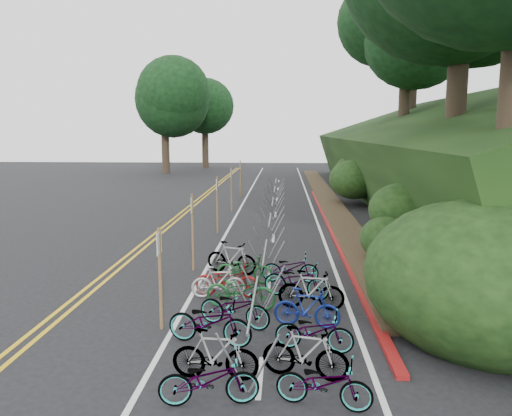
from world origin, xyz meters
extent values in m
plane|color=black|center=(0.00, 0.00, 0.00)|extent=(120.00, 120.00, 0.00)
cube|color=gold|center=(-2.15, 10.00, 0.00)|extent=(0.12, 80.00, 0.01)
cube|color=gold|center=(-1.85, 10.00, 0.00)|extent=(0.12, 80.00, 0.01)
cube|color=silver|center=(1.00, 10.00, 0.00)|extent=(0.12, 80.00, 0.01)
cube|color=silver|center=(5.20, 10.00, 0.00)|extent=(0.12, 80.00, 0.01)
cube|color=silver|center=(3.10, -2.00, 0.00)|extent=(0.10, 1.60, 0.01)
cube|color=silver|center=(3.10, 4.00, 0.00)|extent=(0.10, 1.60, 0.01)
cube|color=silver|center=(3.10, 10.00, 0.00)|extent=(0.10, 1.60, 0.01)
cube|color=silver|center=(3.10, 16.00, 0.00)|extent=(0.10, 1.60, 0.01)
cube|color=silver|center=(3.10, 22.00, 0.00)|extent=(0.10, 1.60, 0.01)
cube|color=silver|center=(3.10, 28.00, 0.00)|extent=(0.10, 1.60, 0.01)
cube|color=silver|center=(3.10, 34.00, 0.00)|extent=(0.10, 1.60, 0.01)
cube|color=maroon|center=(5.70, 12.00, 0.05)|extent=(0.25, 28.00, 0.10)
cube|color=black|center=(13.50, 22.00, 2.80)|extent=(12.32, 44.00, 9.11)
cube|color=#382819|center=(6.40, 22.00, 0.08)|extent=(1.40, 44.00, 0.16)
ellipsoid|color=#284C19|center=(7.20, 3.00, 1.04)|extent=(2.00, 2.80, 1.60)
ellipsoid|color=#284C19|center=(8.00, 8.00, 1.55)|extent=(2.60, 3.64, 2.08)
ellipsoid|color=#284C19|center=(9.20, 14.00, 1.99)|extent=(2.20, 3.08, 1.76)
ellipsoid|color=#284C19|center=(7.80, 20.00, 1.56)|extent=(3.00, 4.20, 2.40)
ellipsoid|color=#284C19|center=(8.50, 26.00, 1.73)|extent=(2.40, 3.36, 1.92)
ellipsoid|color=#284C19|center=(9.80, 30.00, 2.41)|extent=(2.80, 3.92, 2.24)
ellipsoid|color=#284C19|center=(7.00, 6.00, 0.90)|extent=(1.80, 2.52, 1.44)
ellipsoid|color=#284C19|center=(10.00, 18.00, 2.60)|extent=(3.20, 4.48, 2.56)
ellipsoid|color=black|center=(8.00, 0.50, 1.21)|extent=(5.28, 6.16, 3.52)
cylinder|color=#2D2319|center=(9.50, 3.00, 4.11)|extent=(0.81, 0.81, 5.81)
cylinder|color=#2D2319|center=(11.00, 12.00, 5.85)|extent=(0.86, 0.86, 6.71)
cylinder|color=#2D2319|center=(13.50, 20.00, 7.00)|extent=(0.91, 0.91, 7.60)
cylinder|color=#2D2319|center=(12.50, 28.00, 5.93)|extent=(0.83, 0.83, 6.26)
ellipsoid|color=black|center=(12.50, 28.00, 11.56)|extent=(8.35, 8.35, 7.93)
cylinder|color=#2D2319|center=(15.00, 36.00, 7.08)|extent=(0.88, 0.88, 7.15)
ellipsoid|color=black|center=(15.00, 36.00, 13.63)|extent=(9.94, 9.94, 9.44)
cylinder|color=#2D2319|center=(-9.00, 42.00, 2.91)|extent=(0.81, 0.81, 5.81)
ellipsoid|color=black|center=(-9.00, 42.00, 8.20)|extent=(7.95, 7.95, 7.55)
cylinder|color=#2D2319|center=(-6.00, 50.00, 2.68)|extent=(0.79, 0.79, 5.36)
ellipsoid|color=black|center=(-6.00, 50.00, 7.45)|extent=(6.95, 6.95, 6.61)
cylinder|color=gray|center=(2.91, -0.99, 1.10)|extent=(0.05, 3.38, 0.05)
cylinder|color=gray|center=(2.63, -2.57, 0.55)|extent=(0.56, 0.04, 1.08)
cylinder|color=gray|center=(3.19, -2.57, 0.55)|extent=(0.56, 0.04, 1.08)
cylinder|color=gray|center=(2.63, 0.60, 0.55)|extent=(0.56, 0.04, 1.08)
cylinder|color=gray|center=(3.19, 0.60, 0.55)|extent=(0.56, 0.04, 1.08)
cylinder|color=gray|center=(3.00, 3.00, 1.15)|extent=(0.05, 3.00, 0.05)
cylinder|color=gray|center=(2.72, 1.60, 0.57)|extent=(0.58, 0.04, 1.13)
cylinder|color=gray|center=(3.28, 1.60, 0.57)|extent=(0.58, 0.04, 1.13)
cylinder|color=gray|center=(2.72, 4.40, 0.57)|extent=(0.58, 0.04, 1.13)
cylinder|color=gray|center=(3.28, 4.40, 0.57)|extent=(0.58, 0.04, 1.13)
cylinder|color=gray|center=(3.00, 8.00, 1.15)|extent=(0.05, 3.00, 0.05)
cylinder|color=gray|center=(2.72, 6.60, 0.57)|extent=(0.58, 0.04, 1.13)
cylinder|color=gray|center=(3.28, 6.60, 0.57)|extent=(0.58, 0.04, 1.13)
cylinder|color=gray|center=(2.72, 9.40, 0.57)|extent=(0.58, 0.04, 1.13)
cylinder|color=gray|center=(3.28, 9.40, 0.57)|extent=(0.58, 0.04, 1.13)
cylinder|color=gray|center=(3.00, 13.00, 1.15)|extent=(0.05, 3.00, 0.05)
cylinder|color=gray|center=(2.72, 11.60, 0.57)|extent=(0.58, 0.04, 1.13)
cylinder|color=gray|center=(3.28, 11.60, 0.57)|extent=(0.58, 0.04, 1.13)
cylinder|color=gray|center=(2.72, 14.40, 0.57)|extent=(0.58, 0.04, 1.13)
cylinder|color=gray|center=(3.28, 14.40, 0.57)|extent=(0.58, 0.04, 1.13)
cylinder|color=gray|center=(3.00, 18.00, 1.15)|extent=(0.05, 3.00, 0.05)
cylinder|color=gray|center=(2.72, 16.60, 0.57)|extent=(0.58, 0.04, 1.13)
cylinder|color=gray|center=(3.28, 16.60, 0.57)|extent=(0.58, 0.04, 1.13)
cylinder|color=gray|center=(2.72, 19.40, 0.57)|extent=(0.58, 0.04, 1.13)
cylinder|color=gray|center=(3.28, 19.40, 0.57)|extent=(0.58, 0.04, 1.13)
cylinder|color=gray|center=(3.00, 23.00, 1.15)|extent=(0.05, 3.00, 0.05)
cylinder|color=gray|center=(2.72, 21.60, 0.57)|extent=(0.58, 0.04, 1.13)
cylinder|color=gray|center=(3.28, 21.60, 0.57)|extent=(0.58, 0.04, 1.13)
cylinder|color=gray|center=(2.72, 24.40, 0.57)|extent=(0.58, 0.04, 1.13)
cylinder|color=gray|center=(3.28, 24.40, 0.57)|extent=(0.58, 0.04, 1.13)
cylinder|color=brown|center=(0.74, 0.14, 1.18)|extent=(0.08, 0.08, 2.36)
cube|color=silver|center=(0.74, 0.14, 2.01)|extent=(0.02, 0.40, 0.50)
cylinder|color=brown|center=(0.60, 5.00, 1.25)|extent=(0.08, 0.08, 2.50)
cube|color=silver|center=(0.60, 5.00, 2.15)|extent=(0.02, 0.40, 0.50)
cylinder|color=brown|center=(0.60, 11.00, 1.25)|extent=(0.08, 0.08, 2.50)
cube|color=silver|center=(0.60, 11.00, 2.15)|extent=(0.02, 0.40, 0.50)
cylinder|color=brown|center=(0.60, 17.00, 1.25)|extent=(0.08, 0.08, 2.50)
cube|color=silver|center=(0.60, 17.00, 2.15)|extent=(0.02, 0.40, 0.50)
cylinder|color=brown|center=(0.60, 23.00, 1.25)|extent=(0.08, 0.08, 2.50)
cube|color=silver|center=(0.60, 23.00, 2.15)|extent=(0.02, 0.40, 0.50)
imported|color=beige|center=(1.77, 2.36, 0.44)|extent=(0.55, 1.50, 0.88)
imported|color=slate|center=(2.30, -2.97, 0.44)|extent=(0.80, 1.73, 0.88)
imported|color=slate|center=(4.19, -2.94, 0.42)|extent=(0.91, 1.69, 0.84)
imported|color=slate|center=(2.29, -2.12, 0.48)|extent=(0.56, 1.63, 0.96)
imported|color=slate|center=(3.93, -1.99, 0.49)|extent=(0.82, 1.68, 0.97)
imported|color=slate|center=(1.97, -0.61, 0.49)|extent=(1.08, 1.98, 0.99)
imported|color=slate|center=(4.16, -0.82, 0.43)|extent=(0.87, 1.71, 0.86)
imported|color=slate|center=(2.40, 0.38, 0.46)|extent=(1.16, 1.87, 0.93)
imported|color=navy|center=(4.06, 0.42, 0.47)|extent=(0.75, 1.61, 0.93)
imported|color=#144C1E|center=(2.44, 1.57, 0.48)|extent=(0.95, 1.91, 0.96)
imported|color=slate|center=(4.23, 1.60, 0.51)|extent=(0.72, 1.74, 1.01)
imported|color=maroon|center=(1.99, 2.49, 0.46)|extent=(0.75, 1.80, 0.92)
imported|color=slate|center=(3.88, 2.47, 0.48)|extent=(1.19, 1.95, 0.97)
imported|color=#144C1E|center=(2.37, 3.73, 0.44)|extent=(0.75, 1.73, 0.88)
imported|color=slate|center=(3.73, 3.88, 0.44)|extent=(0.66, 1.71, 0.89)
imported|color=slate|center=(1.88, 4.69, 0.52)|extent=(1.07, 1.78, 1.03)
camera|label=1|loc=(3.49, -10.59, 4.50)|focal=35.00mm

